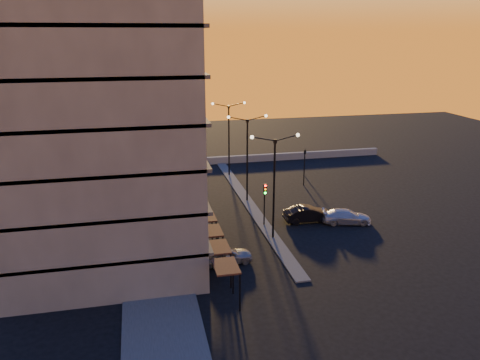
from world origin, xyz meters
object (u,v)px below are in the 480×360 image
(streetlamp_mid, at_px, (247,152))
(car_wagon, at_px, (346,217))
(car_hatchback, at_px, (227,255))
(traffic_light_main, at_px, (265,198))
(car_sedan, at_px, (308,214))

(streetlamp_mid, xyz_separation_m, car_wagon, (7.94, -8.14, -4.91))
(car_hatchback, height_order, car_wagon, car_hatchback)
(traffic_light_main, distance_m, car_hatchback, 8.60)
(streetlamp_mid, height_order, traffic_light_main, streetlamp_mid)
(car_hatchback, distance_m, car_sedan, 11.67)
(car_hatchback, height_order, car_sedan, car_sedan)
(traffic_light_main, height_order, car_sedan, traffic_light_main)
(streetlamp_mid, height_order, car_wagon, streetlamp_mid)
(car_hatchback, xyz_separation_m, car_sedan, (9.41, 6.90, 0.07))
(streetlamp_mid, xyz_separation_m, traffic_light_main, (0.00, -7.13, -2.70))
(car_wagon, bearing_deg, car_sedan, 84.16)
(streetlamp_mid, distance_m, car_wagon, 12.38)
(streetlamp_mid, relative_size, traffic_light_main, 2.24)
(car_sedan, bearing_deg, car_wagon, -108.32)
(car_sedan, distance_m, car_wagon, 3.70)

